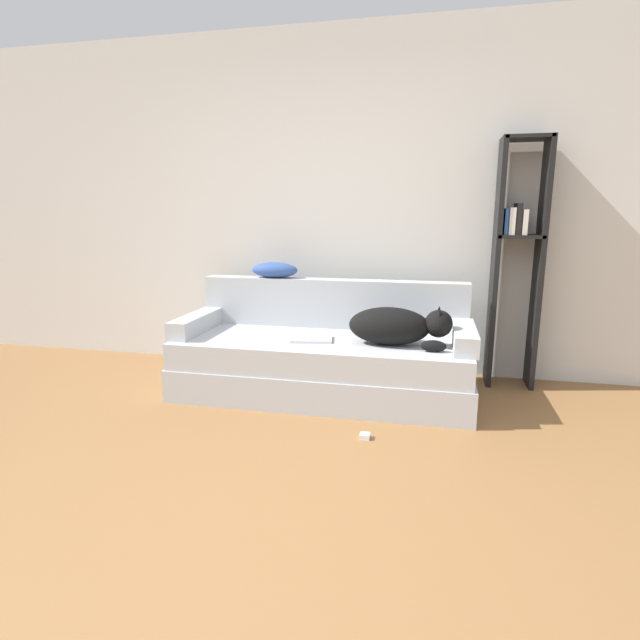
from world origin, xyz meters
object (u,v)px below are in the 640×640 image
object	(u,v)px
dog	(397,326)
throw_pillow	(275,270)
couch	(323,366)
bookshelf	(517,254)
laptop	(311,339)
power_adapter	(365,436)

from	to	relation	value
dog	throw_pillow	size ratio (longest dim) A/B	1.85
couch	bookshelf	xyz separation A→B (m)	(1.34, 0.52, 0.79)
dog	couch	bearing A→B (deg)	170.82
throw_pillow	laptop	bearing A→B (deg)	-48.01
throw_pillow	bookshelf	xyz separation A→B (m)	(1.81, 0.15, 0.15)
couch	laptop	size ratio (longest dim) A/B	6.56
dog	power_adapter	size ratio (longest dim) A/B	11.78
dog	bookshelf	xyz separation A→B (m)	(0.81, 0.60, 0.45)
power_adapter	couch	bearing A→B (deg)	120.45
throw_pillow	couch	bearing A→B (deg)	-37.84
couch	throw_pillow	xyz separation A→B (m)	(-0.47, 0.36, 0.65)
throw_pillow	bookshelf	bearing A→B (deg)	4.79
dog	bookshelf	bearing A→B (deg)	36.40
couch	throw_pillow	distance (m)	0.88
couch	throw_pillow	bearing A→B (deg)	142.16
dog	bookshelf	distance (m)	1.11
laptop	throw_pillow	size ratio (longest dim) A/B	0.86
couch	power_adapter	size ratio (longest dim) A/B	35.82
couch	dog	world-z (taller)	dog
couch	dog	size ratio (longest dim) A/B	3.04
throw_pillow	dog	bearing A→B (deg)	-24.28
couch	laptop	world-z (taller)	laptop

